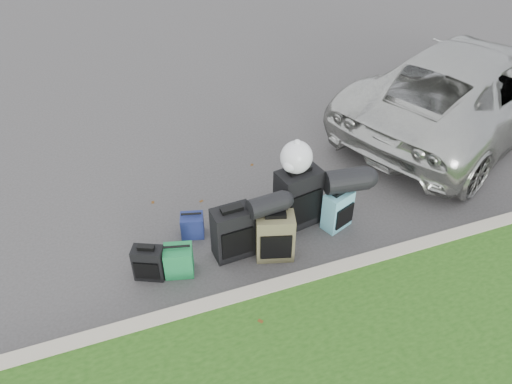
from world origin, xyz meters
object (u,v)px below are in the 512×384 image
object	(u,v)px
suv	(468,88)
suitcase_large_black_left	(233,233)
tote_green	(179,261)
suitcase_teal	(338,210)
suitcase_large_black_right	(298,198)
suitcase_olive	(275,236)
tote_navy	(192,225)
suitcase_small_black	(149,263)

from	to	relation	value
suv	suitcase_large_black_left	distance (m)	5.00
suv	tote_green	size ratio (longest dim) A/B	13.64
suitcase_large_black_left	suv	bearing A→B (deg)	16.10
suitcase_teal	suitcase_large_black_right	bearing A→B (deg)	130.95
suitcase_olive	tote_navy	size ratio (longest dim) A/B	2.02
suitcase_olive	tote_green	world-z (taller)	suitcase_olive
suitcase_small_black	suitcase_large_black_right	world-z (taller)	suitcase_large_black_right
suitcase_teal	suitcase_large_black_right	size ratio (longest dim) A/B	0.65
suitcase_olive	tote_green	xyz separation A→B (m)	(-1.17, 0.13, -0.13)
suitcase_large_black_left	tote_navy	size ratio (longest dim) A/B	2.23
suitcase_olive	suitcase_large_black_right	size ratio (longest dim) A/B	0.75
suitcase_large_black_left	suitcase_olive	distance (m)	0.52
suitcase_small_black	tote_green	bearing A→B (deg)	15.85
suv	tote_green	world-z (taller)	suv
suitcase_teal	tote_green	xyz separation A→B (m)	(-2.15, -0.10, -0.08)
suitcase_small_black	suitcase_large_black_left	distance (m)	1.05
suitcase_olive	tote_green	distance (m)	1.19
suv	suitcase_large_black_right	bearing A→B (deg)	86.52
suv	suitcase_olive	distance (m)	4.64
suv	suitcase_teal	bearing A→B (deg)	92.76
suv	tote_green	distance (m)	5.70
suitcase_small_black	tote_green	size ratio (longest dim) A/B	1.16
suv	suitcase_large_black_right	distance (m)	3.99
suitcase_olive	suitcase_large_black_right	bearing A→B (deg)	59.62
suitcase_teal	tote_navy	xyz separation A→B (m)	(-1.84, 0.49, -0.12)
suitcase_teal	suitcase_large_black_left	bearing A→B (deg)	159.64
suitcase_small_black	suitcase_olive	bearing A→B (deg)	18.07
suitcase_large_black_right	tote_navy	bearing A→B (deg)	159.66
suv	suitcase_teal	xyz separation A→B (m)	(-3.25, -1.64, -0.45)
suitcase_small_black	suitcase_large_black_left	bearing A→B (deg)	26.26
tote_green	tote_navy	size ratio (longest dim) A/B	1.21
suv	suitcase_small_black	size ratio (longest dim) A/B	11.76
suitcase_teal	suitcase_large_black_right	xyz separation A→B (m)	(-0.47, 0.25, 0.15)
suitcase_large_black_left	tote_green	xyz separation A→B (m)	(-0.70, -0.08, -0.16)
suitcase_small_black	suitcase_teal	bearing A→B (deg)	26.08
suitcase_small_black	tote_navy	xyz separation A→B (m)	(0.66, 0.54, -0.06)
suitcase_small_black	suitcase_large_black_left	world-z (taller)	suitcase_large_black_left
suv	suitcase_teal	distance (m)	3.67
suitcase_large_black_right	tote_navy	distance (m)	1.41
suitcase_large_black_right	tote_green	world-z (taller)	suitcase_large_black_right
tote_navy	suitcase_teal	bearing A→B (deg)	0.24
tote_navy	tote_green	bearing A→B (deg)	-102.75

